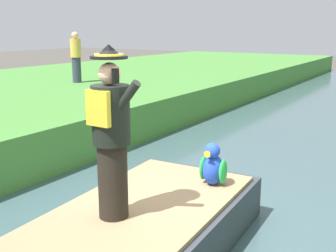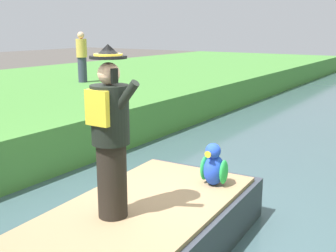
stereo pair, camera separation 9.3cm
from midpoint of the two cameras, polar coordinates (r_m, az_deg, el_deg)
ground_plane at (r=5.49m, az=-0.63°, el=-16.45°), size 80.00×80.00×0.00m
canal_water at (r=5.47m, az=-0.63°, el=-16.00°), size 5.82×48.00×0.10m
boat at (r=4.81m, az=-5.51°, el=-15.66°), size 2.07×4.31×0.61m
person_pirate at (r=4.42m, az=-7.21°, el=-1.08°), size 0.61×0.42×1.85m
parrot_plush at (r=5.51m, az=6.73°, el=-5.54°), size 0.36×0.35×0.57m
person_bystander at (r=13.87m, az=-11.43°, el=9.19°), size 0.34×0.34×1.60m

